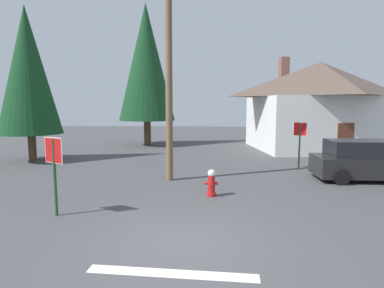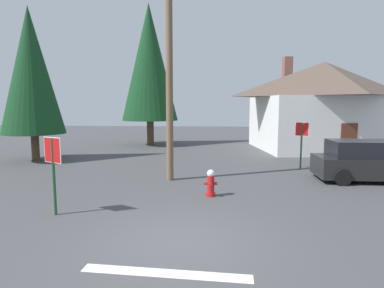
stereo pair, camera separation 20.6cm
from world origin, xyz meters
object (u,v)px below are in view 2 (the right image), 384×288
(parked_car, at_px, (370,162))
(utility_pole, at_px, (169,63))
(stop_sign_far, at_px, (302,136))
(house, at_px, (323,104))
(stop_sign_near, at_px, (53,160))
(fire_hydrant, at_px, (211,183))
(pine_tree_mid_left, at_px, (31,71))
(pine_tree_tall_left, at_px, (149,63))

(parked_car, bearing_deg, utility_pole, -176.11)
(stop_sign_far, bearing_deg, house, 66.78)
(stop_sign_near, xyz_separation_m, stop_sign_far, (8.40, 7.08, 0.04))
(fire_hydrant, height_order, pine_tree_mid_left, pine_tree_mid_left)
(house, relative_size, pine_tree_mid_left, 1.23)
(stop_sign_near, height_order, parked_car, stop_sign_near)
(fire_hydrant, distance_m, house, 14.69)
(stop_sign_near, bearing_deg, stop_sign_far, 40.15)
(fire_hydrant, xyz_separation_m, utility_pole, (-1.71, 2.22, 4.24))
(utility_pole, height_order, pine_tree_mid_left, utility_pole)
(stop_sign_near, height_order, pine_tree_mid_left, pine_tree_mid_left)
(parked_car, xyz_separation_m, pine_tree_mid_left, (-16.19, 3.50, 4.09))
(utility_pole, relative_size, pine_tree_mid_left, 1.09)
(pine_tree_mid_left, bearing_deg, pine_tree_tall_left, 57.17)
(house, height_order, parked_car, house)
(utility_pole, bearing_deg, parked_car, 3.89)
(stop_sign_far, bearing_deg, pine_tree_tall_left, 135.73)
(utility_pole, bearing_deg, pine_tree_mid_left, 153.56)
(stop_sign_near, distance_m, house, 18.76)
(parked_car, bearing_deg, fire_hydrant, -156.39)
(pine_tree_mid_left, bearing_deg, house, 19.63)
(utility_pole, height_order, parked_car, utility_pole)
(stop_sign_near, height_order, pine_tree_tall_left, pine_tree_tall_left)
(pine_tree_tall_left, bearing_deg, utility_pole, -74.09)
(fire_hydrant, bearing_deg, house, 59.28)
(stop_sign_far, height_order, pine_tree_mid_left, pine_tree_mid_left)
(fire_hydrant, distance_m, stop_sign_far, 6.49)
(utility_pole, bearing_deg, stop_sign_far, 24.31)
(stop_sign_near, relative_size, utility_pole, 0.24)
(stop_sign_far, bearing_deg, parked_car, -43.63)
(utility_pole, height_order, pine_tree_tall_left, pine_tree_tall_left)
(fire_hydrant, relative_size, house, 0.09)
(utility_pole, xyz_separation_m, stop_sign_far, (5.85, 2.64, -3.10))
(fire_hydrant, height_order, pine_tree_tall_left, pine_tree_tall_left)
(parked_car, distance_m, pine_tree_mid_left, 17.06)
(fire_hydrant, height_order, utility_pole, utility_pole)
(pine_tree_tall_left, bearing_deg, parked_car, -44.15)
(stop_sign_near, distance_m, pine_tree_mid_left, 10.70)
(stop_sign_far, height_order, pine_tree_tall_left, pine_tree_tall_left)
(fire_hydrant, bearing_deg, stop_sign_far, 49.61)
(house, bearing_deg, fire_hydrant, -120.72)
(stop_sign_near, distance_m, stop_sign_far, 10.98)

